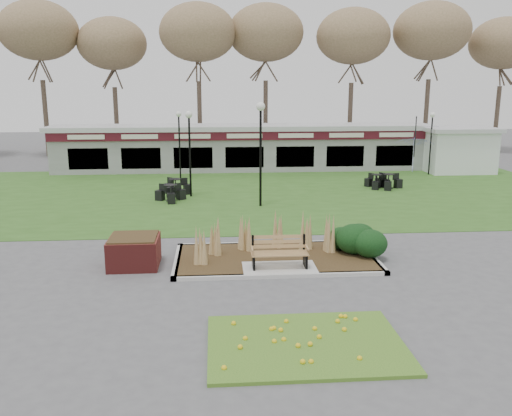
{
  "coord_description": "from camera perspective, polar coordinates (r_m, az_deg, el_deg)",
  "views": [
    {
      "loc": [
        -1.89,
        -15.16,
        5.5
      ],
      "look_at": [
        -0.56,
        2.0,
        1.54
      ],
      "focal_mm": 38.0,
      "sensor_mm": 36.0,
      "label": 1
    }
  ],
  "objects": [
    {
      "name": "lamp_post_mid_left",
      "position": [
        26.73,
        -7.03,
        7.67
      ],
      "size": [
        0.35,
        0.35,
        4.22
      ],
      "color": "black",
      "rests_on": "ground"
    },
    {
      "name": "bistro_set_d",
      "position": [
        29.83,
        13.77,
        2.51
      ],
      "size": [
        1.39,
        1.46,
        0.79
      ],
      "color": "black",
      "rests_on": "ground"
    },
    {
      "name": "lawn",
      "position": [
        27.77,
        -0.44,
        1.56
      ],
      "size": [
        34.0,
        16.0,
        0.02
      ],
      "primitive_type": "cube",
      "color": "#2E581B",
      "rests_on": "ground"
    },
    {
      "name": "bistro_set_c",
      "position": [
        29.85,
        12.57,
        2.55
      ],
      "size": [
        1.27,
        1.38,
        0.74
      ],
      "color": "black",
      "rests_on": "ground"
    },
    {
      "name": "bistro_set_a",
      "position": [
        27.6,
        -8.46,
        1.95
      ],
      "size": [
        1.47,
        1.5,
        0.82
      ],
      "color": "black",
      "rests_on": "ground"
    },
    {
      "name": "tree_backdrop",
      "position": [
        43.3,
        -2.01,
        16.74
      ],
      "size": [
        47.24,
        5.24,
        10.36
      ],
      "color": "#47382B",
      "rests_on": "ground"
    },
    {
      "name": "park_bench",
      "position": [
        16.28,
        2.45,
        -4.6
      ],
      "size": [
        1.7,
        0.66,
        0.93
      ],
      "color": "#AB754D",
      "rests_on": "ground"
    },
    {
      "name": "lamp_post_mid_right",
      "position": [
        24.33,
        0.49,
        8.09
      ],
      "size": [
        0.39,
        0.39,
        4.71
      ],
      "color": "black",
      "rests_on": "ground"
    },
    {
      "name": "lamp_post_far_left",
      "position": [
        32.33,
        -8.1,
        8.17
      ],
      "size": [
        0.33,
        0.33,
        3.94
      ],
      "color": "black",
      "rests_on": "ground"
    },
    {
      "name": "brick_planter",
      "position": [
        17.11,
        -12.7,
        -4.44
      ],
      "size": [
        1.5,
        1.5,
        0.95
      ],
      "color": "maroon",
      "rests_on": "ground"
    },
    {
      "name": "flower_bed",
      "position": [
        12.02,
        5.26,
        -13.94
      ],
      "size": [
        4.2,
        3.0,
        0.16
      ],
      "color": "#30621C",
      "rests_on": "ground"
    },
    {
      "name": "food_pavilion",
      "position": [
        35.4,
        -1.35,
        6.43
      ],
      "size": [
        24.6,
        3.4,
        2.9
      ],
      "color": "gray",
      "rests_on": "ground"
    },
    {
      "name": "planting_bed",
      "position": [
        17.58,
        6.16,
        -4.1
      ],
      "size": [
        6.75,
        3.4,
        1.27
      ],
      "color": "#322214",
      "rests_on": "ground"
    },
    {
      "name": "bistro_set_b",
      "position": [
        26.15,
        -8.96,
        1.3
      ],
      "size": [
        1.49,
        1.38,
        0.8
      ],
      "color": "black",
      "rests_on": "ground"
    },
    {
      "name": "service_hut",
      "position": [
        36.78,
        20.44,
        5.83
      ],
      "size": [
        4.4,
        3.4,
        2.83
      ],
      "color": "white",
      "rests_on": "ground"
    },
    {
      "name": "ground",
      "position": [
        16.24,
        2.54,
        -6.85
      ],
      "size": [
        100.0,
        100.0,
        0.0
      ],
      "primitive_type": "plane",
      "color": "#515154",
      "rests_on": "ground"
    },
    {
      "name": "lamp_post_far_right",
      "position": [
        34.87,
        18.01,
        7.87
      ],
      "size": [
        0.32,
        0.32,
        3.82
      ],
      "color": "black",
      "rests_on": "ground"
    },
    {
      "name": "patio_umbrella",
      "position": [
        31.15,
        16.3,
        5.42
      ],
      "size": [
        2.67,
        2.7,
        2.66
      ],
      "color": "black",
      "rests_on": "ground"
    }
  ]
}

